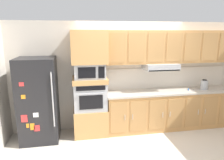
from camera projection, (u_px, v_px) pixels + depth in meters
name	position (u px, v px, depth m)	size (l,w,h in m)	color
ground_plane	(142.00, 146.00, 4.13)	(9.60, 9.60, 0.00)	beige
back_kitchen_wall	(129.00, 75.00, 4.91)	(6.20, 0.12, 2.50)	beige
refrigerator	(39.00, 100.00, 4.23)	(0.76, 0.73, 1.76)	black
oven_base_cabinet	(91.00, 121.00, 4.61)	(0.74, 0.62, 0.60)	tan
built_in_oven	(90.00, 95.00, 4.48)	(0.70, 0.62, 0.60)	#A8AAAF
appliance_mid_shelf	(90.00, 80.00, 4.40)	(0.74, 0.62, 0.10)	tan
microwave	(89.00, 70.00, 4.35)	(0.64, 0.54, 0.32)	#A8AAAF
appliance_upper_cabinet	(89.00, 47.00, 4.24)	(0.74, 0.62, 0.68)	tan
lower_cabinet_run	(169.00, 110.00, 4.90)	(3.05, 0.63, 0.88)	tan
countertop_slab	(170.00, 91.00, 4.80)	(3.09, 0.64, 0.04)	#BCB2A3
backsplash_panel	(166.00, 77.00, 5.02)	(3.09, 0.02, 0.50)	silver
upper_cabinet_with_hood	(170.00, 48.00, 4.69)	(3.05, 0.48, 0.88)	tan
screwdriver	(189.00, 89.00, 4.82)	(0.17, 0.16, 0.03)	blue
electric_kettle	(204.00, 85.00, 4.87)	(0.17, 0.17, 0.24)	#A8AAAF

